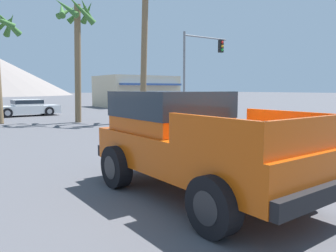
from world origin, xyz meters
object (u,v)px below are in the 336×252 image
at_px(traffic_light_main, 201,59).
at_px(palm_tree_short, 76,31).
at_px(parked_car_white, 26,108).
at_px(parked_car_silver, 164,105).
at_px(palm_tree_leaning, 143,7).
at_px(orange_pickup_truck, 188,136).

height_order(traffic_light_main, palm_tree_short, palm_tree_short).
bearing_deg(traffic_light_main, parked_car_white, 142.91).
bearing_deg(traffic_light_main, parked_car_silver, 83.08).
bearing_deg(palm_tree_leaning, traffic_light_main, 10.22).
bearing_deg(parked_car_white, parked_car_silver, -103.49).
height_order(parked_car_silver, traffic_light_main, traffic_light_main).
relative_size(parked_car_silver, traffic_light_main, 0.76).
relative_size(orange_pickup_truck, palm_tree_leaning, 0.53).
bearing_deg(palm_tree_short, parked_car_silver, 26.74).
bearing_deg(parked_car_white, palm_tree_short, -169.93).
xyz_separation_m(parked_car_silver, palm_tree_leaning, (-5.98, -6.58, 6.13)).
height_order(parked_car_white, palm_tree_short, palm_tree_short).
distance_m(orange_pickup_truck, parked_car_white, 20.84).
distance_m(parked_car_silver, traffic_light_main, 6.66).
distance_m(orange_pickup_truck, palm_tree_leaning, 14.76).
xyz_separation_m(orange_pickup_truck, parked_car_white, (1.34, 20.79, -0.47)).
height_order(parked_car_white, parked_car_silver, parked_car_white).
relative_size(orange_pickup_truck, parked_car_silver, 1.08).
xyz_separation_m(orange_pickup_truck, palm_tree_short, (2.87, 14.02, 4.19)).
bearing_deg(palm_tree_leaning, orange_pickup_truck, -117.10).
xyz_separation_m(orange_pickup_truck, palm_tree_leaning, (6.21, 12.14, 5.63)).
bearing_deg(parked_car_silver, orange_pickup_truck, -72.55).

